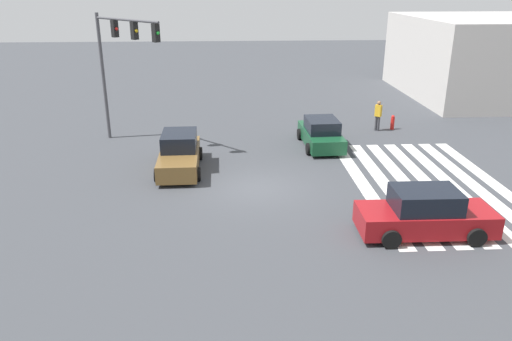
# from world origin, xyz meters

# --- Properties ---
(ground_plane) EXTENTS (112.43, 112.43, 0.00)m
(ground_plane) POSITION_xyz_m (0.00, 0.00, 0.00)
(ground_plane) COLOR #3D3F44
(crosswalk_markings) EXTENTS (11.25, 6.30, 0.01)m
(crosswalk_markings) POSITION_xyz_m (0.00, -7.52, 0.00)
(crosswalk_markings) COLOR silver
(crosswalk_markings) RESTS_ON ground_plane
(traffic_signal_mast) EXTENTS (3.75, 3.75, 6.75)m
(traffic_signal_mast) POSITION_xyz_m (6.60, 6.60, 4.94)
(traffic_signal_mast) COLOR #47474C
(traffic_signal_mast) RESTS_ON ground_plane
(car_0) EXTENTS (4.29, 2.13, 1.54)m
(car_0) POSITION_xyz_m (5.55, -3.77, 0.70)
(car_0) COLOR #144728
(car_0) RESTS_ON ground_plane
(car_1) EXTENTS (2.07, 4.64, 1.68)m
(car_1) POSITION_xyz_m (-4.46, -5.57, 0.76)
(car_1) COLOR maroon
(car_1) RESTS_ON ground_plane
(car_2) EXTENTS (4.60, 2.06, 1.69)m
(car_2) POSITION_xyz_m (2.51, 3.42, 0.76)
(car_2) COLOR brown
(car_2) RESTS_ON ground_plane
(corner_building) EXTENTS (13.29, 13.29, 5.81)m
(corner_building) POSITION_xyz_m (17.67, -19.38, 2.91)
(corner_building) COLOR #BCB7B2
(corner_building) RESTS_ON ground_plane
(pedestrian) EXTENTS (0.41, 0.41, 1.78)m
(pedestrian) POSITION_xyz_m (8.36, -7.63, 1.00)
(pedestrian) COLOR #38383D
(pedestrian) RESTS_ON ground_plane
(fire_hydrant) EXTENTS (0.22, 0.22, 0.86)m
(fire_hydrant) POSITION_xyz_m (8.57, -8.61, 0.43)
(fire_hydrant) COLOR red
(fire_hydrant) RESTS_ON ground_plane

